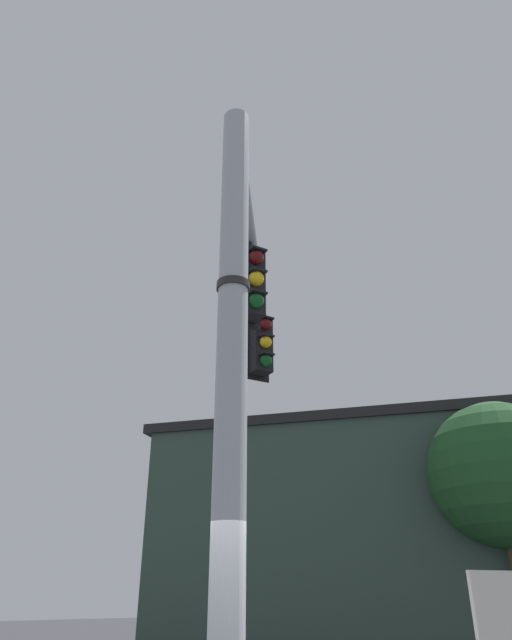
# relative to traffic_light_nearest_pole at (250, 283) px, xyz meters

# --- Properties ---
(signal_pole) EXTENTS (0.31, 0.31, 7.15)m
(signal_pole) POSITION_rel_traffic_light_nearest_pole_xyz_m (1.10, 1.62, -2.37)
(signal_pole) COLOR #ADB2B7
(signal_pole) RESTS_ON ground
(mast_arm) EXTENTS (2.99, 4.31, 0.20)m
(mast_arm) POSITION_rel_traffic_light_nearest_pole_xyz_m (-0.30, -0.47, 0.80)
(mast_arm) COLOR #ADB2B7
(traffic_light_nearest_pole) EXTENTS (0.54, 0.49, 1.31)m
(traffic_light_nearest_pole) POSITION_rel_traffic_light_nearest_pole_xyz_m (0.00, 0.00, 0.00)
(traffic_light_nearest_pole) COLOR black
(traffic_light_mid_inner) EXTENTS (0.54, 0.49, 1.31)m
(traffic_light_mid_inner) POSITION_rel_traffic_light_nearest_pole_xyz_m (-1.27, -1.89, 0.00)
(traffic_light_mid_inner) COLOR black
(street_name_sign) EXTENTS (0.81, 1.12, 0.22)m
(street_name_sign) POSITION_rel_traffic_light_nearest_pole_xyz_m (0.96, 1.41, -1.13)
(street_name_sign) COLOR #147238
(bird_flying) EXTENTS (0.19, 0.32, 0.10)m
(bird_flying) POSITION_rel_traffic_light_nearest_pole_xyz_m (-1.73, -3.30, 3.02)
(bird_flying) COLOR gray
(storefront_building) EXTENTS (13.37, 13.59, 6.80)m
(storefront_building) POSITION_rel_traffic_light_nearest_pole_xyz_m (-8.99, -8.11, -2.53)
(storefront_building) COLOR #33473D
(storefront_building) RESTS_ON ground
(tree_by_storefront) EXTENTS (3.70, 3.70, 6.52)m
(tree_by_storefront) POSITION_rel_traffic_light_nearest_pole_xyz_m (-9.45, -3.62, -1.29)
(tree_by_storefront) COLOR #4C3823
(tree_by_storefront) RESTS_ON ground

